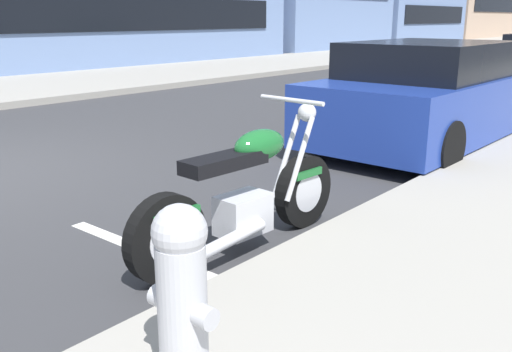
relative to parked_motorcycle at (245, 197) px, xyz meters
name	(u,v)px	position (x,y,z in m)	size (l,w,h in m)	color
sidewalk_far_curb	(235,67)	(11.48, 10.43, -0.35)	(120.00, 5.00, 0.14)	gray
parking_stall_stripe	(163,258)	(-0.52, 0.35, -0.42)	(0.12, 2.20, 0.01)	silver
parked_motorcycle	(245,197)	(0.00, 0.00, 0.00)	(2.05, 0.62, 1.10)	black
parked_car_mid_block	(428,96)	(4.34, 0.48, 0.26)	(4.06, 1.93, 1.40)	navy
fire_hydrant	(182,289)	(-1.51, -0.95, 0.15)	(0.24, 0.36, 0.82)	#B7B7BC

